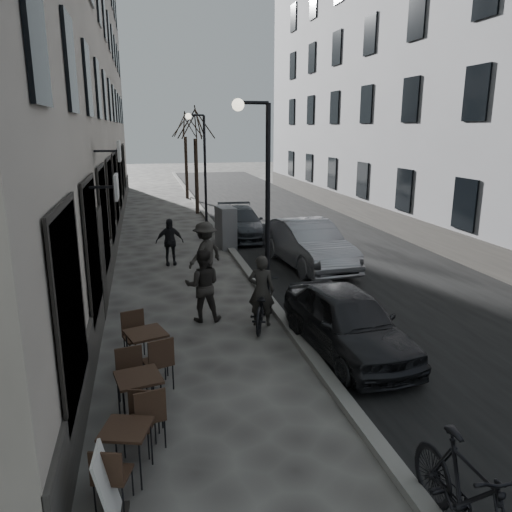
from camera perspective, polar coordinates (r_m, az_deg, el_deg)
name	(u,v)px	position (r m, az deg, el deg)	size (l,w,h in m)	color
ground	(372,461)	(7.60, 13.16, -21.87)	(120.00, 120.00, 0.00)	#3D3A37
road	(296,228)	(22.91, 4.58, 3.22)	(7.30, 60.00, 0.00)	black
kerb	(217,230)	(22.10, -4.51, 2.95)	(0.25, 60.00, 0.12)	slate
building_left	(51,32)	(22.44, -22.38, 22.55)	(4.00, 35.00, 16.00)	gray
building_right	(416,46)	(25.44, 17.82, 21.84)	(4.00, 35.00, 16.00)	gray
streetlamp_near	(261,184)	(11.83, 0.55, 8.18)	(0.90, 0.28, 5.09)	black
streetlamp_far	(201,156)	(23.63, -6.29, 11.24)	(0.90, 0.28, 5.09)	black
tree_near	(195,123)	(26.59, -7.00, 14.82)	(2.40, 2.40, 5.70)	black
tree_far	(185,124)	(32.56, -8.14, 14.70)	(2.40, 2.40, 5.70)	black
bistro_set_a	(127,447)	(7.13, -14.53, -20.34)	(0.81, 1.50, 0.86)	black
bistro_set_b	(139,395)	(8.13, -13.18, -15.19)	(0.77, 1.66, 0.95)	black
bistro_set_c	(147,348)	(9.57, -12.39, -10.28)	(0.94, 1.72, 0.98)	black
sign_board	(109,494)	(6.56, -16.46, -24.64)	(0.36, 0.57, 0.94)	black
utility_cabinet	(226,228)	(18.92, -3.47, 3.26)	(0.58, 1.05, 1.57)	slate
bicycle	(261,304)	(11.55, 0.61, -5.51)	(0.68, 1.94, 1.02)	black
cyclist_rider	(261,291)	(11.44, 0.62, -3.98)	(0.61, 0.40, 1.67)	#2A2724
pedestrian_near	(203,285)	(11.78, -6.11, -3.34)	(0.85, 0.66, 1.74)	#272421
pedestrian_mid	(205,253)	(14.52, -5.83, 0.31)	(1.19, 0.69, 1.85)	#2E2C28
pedestrian_far	(170,242)	(16.78, -9.85, 1.61)	(0.92, 0.38, 1.56)	black
car_near	(347,321)	(10.31, 10.40, -7.34)	(1.58, 3.93, 1.34)	black
car_mid	(308,244)	(16.41, 5.98, 1.37)	(1.61, 4.61, 1.52)	gray
car_far	(240,223)	(20.79, -1.79, 3.83)	(1.73, 4.26, 1.24)	#31343A
moped	(467,496)	(6.39, 22.98, -23.92)	(0.57, 2.02, 1.21)	black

